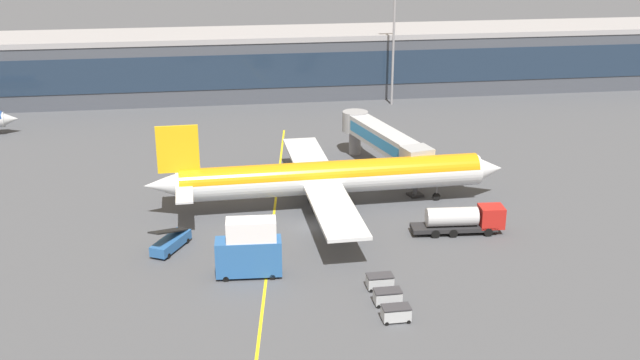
# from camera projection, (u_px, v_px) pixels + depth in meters

# --- Properties ---
(ground_plane) EXTENTS (700.00, 700.00, 0.00)m
(ground_plane) POSITION_uv_depth(u_px,v_px,m) (310.00, 227.00, 91.06)
(ground_plane) COLOR #47494F
(apron_lead_in_line) EXTENTS (11.09, 79.31, 0.01)m
(apron_lead_in_line) POSITION_uv_depth(u_px,v_px,m) (273.00, 222.00, 92.34)
(apron_lead_in_line) COLOR yellow
(apron_lead_in_line) RESTS_ON ground_plane
(terminal_building) EXTENTS (159.98, 16.67, 12.70)m
(terminal_building) POSITION_uv_depth(u_px,v_px,m) (346.00, 61.00, 154.72)
(terminal_building) COLOR #424751
(terminal_building) RESTS_ON ground_plane
(main_airliner) EXTENTS (45.96, 36.50, 11.71)m
(main_airliner) POSITION_uv_depth(u_px,v_px,m) (330.00, 177.00, 95.49)
(main_airliner) COLOR silver
(main_airliner) RESTS_ON ground_plane
(jet_bridge) EXTENTS (8.66, 22.70, 6.78)m
(jet_bridge) POSITION_uv_depth(u_px,v_px,m) (382.00, 138.00, 107.94)
(jet_bridge) COLOR #B2B7BC
(jet_bridge) RESTS_ON ground_plane
(fuel_tanker) EXTENTS (10.95, 3.25, 3.25)m
(fuel_tanker) POSITION_uv_depth(u_px,v_px,m) (464.00, 219.00, 88.75)
(fuel_tanker) COLOR #232326
(fuel_tanker) RESTS_ON ground_plane
(catering_lift) EXTENTS (6.94, 2.90, 6.30)m
(catering_lift) POSITION_uv_depth(u_px,v_px,m) (249.00, 249.00, 78.02)
(catering_lift) COLOR #285B9E
(catering_lift) RESTS_ON ground_plane
(belt_loader) EXTENTS (4.52, 6.70, 3.49)m
(belt_loader) POSITION_uv_depth(u_px,v_px,m) (171.00, 242.00, 84.66)
(belt_loader) COLOR #285B9E
(belt_loader) RESTS_ON ground_plane
(baggage_cart_0) EXTENTS (2.68, 1.66, 1.48)m
(baggage_cart_0) POSITION_uv_depth(u_px,v_px,m) (396.00, 313.00, 70.25)
(baggage_cart_0) COLOR #B2B7BC
(baggage_cart_0) RESTS_ON ground_plane
(baggage_cart_1) EXTENTS (2.68, 1.66, 1.48)m
(baggage_cart_1) POSITION_uv_depth(u_px,v_px,m) (388.00, 297.00, 73.22)
(baggage_cart_1) COLOR #B2B7BC
(baggage_cart_1) RESTS_ON ground_plane
(baggage_cart_2) EXTENTS (2.68, 1.66, 1.48)m
(baggage_cart_2) POSITION_uv_depth(u_px,v_px,m) (380.00, 281.00, 76.18)
(baggage_cart_2) COLOR #B2B7BC
(baggage_cart_2) RESTS_ON ground_plane
(apron_light_mast_0) EXTENTS (2.80, 0.50, 22.32)m
(apron_light_mast_0) POSITION_uv_depth(u_px,v_px,m) (394.00, 36.00, 142.24)
(apron_light_mast_0) COLOR gray
(apron_light_mast_0) RESTS_ON ground_plane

